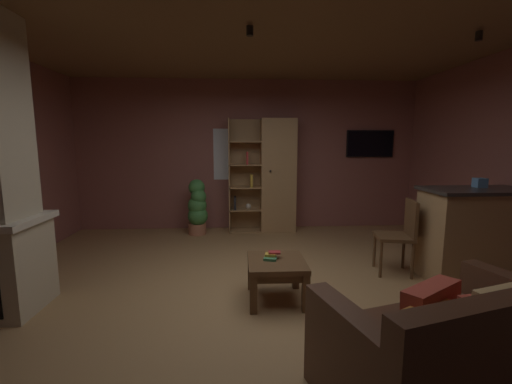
% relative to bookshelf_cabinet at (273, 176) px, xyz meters
% --- Properties ---
extents(floor, '(6.27, 5.83, 0.02)m').
position_rel_bookshelf_cabinet_xyz_m(floor, '(-0.45, -2.67, -1.02)').
color(floor, '#A37A4C').
rests_on(floor, ground).
extents(wall_back, '(6.39, 0.06, 2.75)m').
position_rel_bookshelf_cabinet_xyz_m(wall_back, '(-0.45, 0.27, 0.37)').
color(wall_back, '#8E544C').
rests_on(wall_back, ground).
extents(ceiling, '(6.27, 5.83, 0.02)m').
position_rel_bookshelf_cabinet_xyz_m(ceiling, '(-0.45, -2.67, 1.75)').
color(ceiling, brown).
extents(window_pane_back, '(0.58, 0.01, 0.94)m').
position_rel_bookshelf_cabinet_xyz_m(window_pane_back, '(-0.81, 0.24, 0.39)').
color(window_pane_back, white).
extents(bookshelf_cabinet, '(1.20, 0.41, 2.03)m').
position_rel_bookshelf_cabinet_xyz_m(bookshelf_cabinet, '(0.00, 0.00, 0.00)').
color(bookshelf_cabinet, '#A87F51').
rests_on(bookshelf_cabinet, ground).
extents(kitchen_bar_counter, '(1.45, 0.65, 1.09)m').
position_rel_bookshelf_cabinet_xyz_m(kitchen_bar_counter, '(2.24, -2.39, -0.46)').
color(kitchen_bar_counter, '#A87F51').
rests_on(kitchen_bar_counter, ground).
extents(tissue_box, '(0.13, 0.13, 0.11)m').
position_rel_bookshelf_cabinet_xyz_m(tissue_box, '(2.18, -2.29, 0.13)').
color(tissue_box, '#598CBF').
rests_on(tissue_box, kitchen_bar_counter).
extents(leather_couch, '(1.70, 1.25, 0.84)m').
position_rel_bookshelf_cabinet_xyz_m(leather_couch, '(0.66, -4.20, -0.69)').
color(leather_couch, '#4C2D1E').
rests_on(leather_couch, ground).
extents(coffee_table, '(0.58, 0.61, 0.42)m').
position_rel_bookshelf_cabinet_xyz_m(coffee_table, '(-0.27, -2.78, -0.67)').
color(coffee_table, brown).
rests_on(coffee_table, ground).
extents(table_book_0, '(0.15, 0.13, 0.03)m').
position_rel_bookshelf_cabinet_xyz_m(table_book_0, '(-0.33, -2.77, -0.57)').
color(table_book_0, '#387247').
rests_on(table_book_0, coffee_table).
extents(table_book_1, '(0.13, 0.11, 0.03)m').
position_rel_bookshelf_cabinet_xyz_m(table_book_1, '(-0.32, -2.71, -0.55)').
color(table_book_1, gold).
rests_on(table_book_1, coffee_table).
extents(table_book_2, '(0.13, 0.09, 0.02)m').
position_rel_bookshelf_cabinet_xyz_m(table_book_2, '(-0.28, -2.71, -0.52)').
color(table_book_2, '#B22D2D').
rests_on(table_book_2, coffee_table).
extents(dining_chair, '(0.49, 0.49, 0.92)m').
position_rel_bookshelf_cabinet_xyz_m(dining_chair, '(1.34, -2.15, -0.48)').
color(dining_chair, brown).
rests_on(dining_chair, ground).
extents(potted_floor_plant, '(0.35, 0.37, 0.98)m').
position_rel_bookshelf_cabinet_xyz_m(potted_floor_plant, '(-1.36, -0.20, -0.52)').
color(potted_floor_plant, '#B77051').
rests_on(potted_floor_plant, ground).
extents(wall_mounted_tv, '(0.89, 0.06, 0.50)m').
position_rel_bookshelf_cabinet_xyz_m(wall_mounted_tv, '(1.85, 0.21, 0.59)').
color(wall_mounted_tv, black).
extents(track_light_spot_0, '(0.07, 0.07, 0.09)m').
position_rel_bookshelf_cabinet_xyz_m(track_light_spot_0, '(-2.70, -2.60, 1.67)').
color(track_light_spot_0, black).
extents(track_light_spot_1, '(0.07, 0.07, 0.09)m').
position_rel_bookshelf_cabinet_xyz_m(track_light_spot_1, '(-0.53, -2.58, 1.67)').
color(track_light_spot_1, black).
extents(track_light_spot_2, '(0.07, 0.07, 0.09)m').
position_rel_bookshelf_cabinet_xyz_m(track_light_spot_2, '(1.81, -2.56, 1.67)').
color(track_light_spot_2, black).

